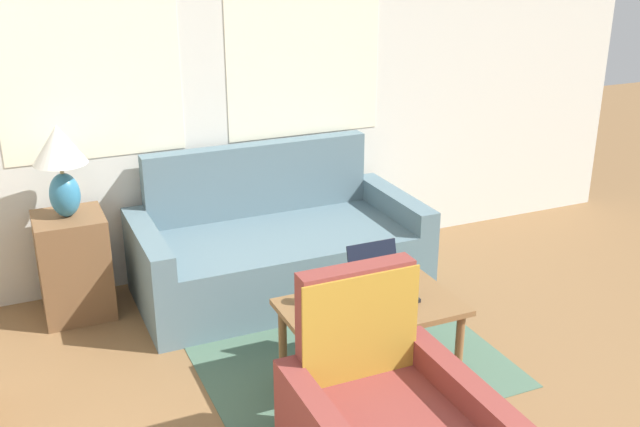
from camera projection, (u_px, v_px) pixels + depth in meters
name	position (u px, v px, depth m)	size (l,w,h in m)	color
wall_back	(215.00, 82.00, 4.85)	(6.60, 0.06, 2.60)	silver
rug	(323.00, 330.00, 4.45)	(1.62, 2.00, 0.01)	#476651
couch	(276.00, 250.00, 4.90)	(1.82, 0.91, 0.91)	slate
side_table	(74.00, 265.00, 4.54)	(0.41, 0.41, 0.64)	brown
table_lamp	(60.00, 159.00, 4.30)	(0.31, 0.31, 0.55)	teal
coffee_table	(371.00, 315.00, 3.80)	(0.90, 0.54, 0.46)	brown
laptop	(381.00, 284.00, 3.88)	(0.28, 0.30, 0.25)	black
cup_navy	(306.00, 295.00, 3.78)	(0.08, 0.08, 0.09)	teal
snack_bowl	(332.00, 313.00, 3.62)	(0.18, 0.18, 0.08)	#B23D38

